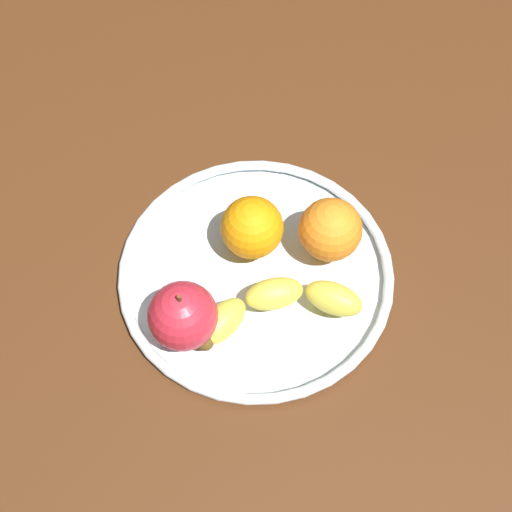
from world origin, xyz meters
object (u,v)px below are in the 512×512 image
object	(u,v)px
orange_center	(330,230)
orange_back_right	(249,228)
apple	(183,316)
banana	(273,306)
fruit_bowl	(256,273)

from	to	relation	value
orange_center	orange_back_right	bearing A→B (deg)	-9.18
apple	orange_center	bearing A→B (deg)	-153.73
banana	orange_back_right	size ratio (longest dim) A/B	2.77
banana	orange_back_right	world-z (taller)	orange_back_right
fruit_bowl	orange_center	xyz separation A→B (cm)	(-8.64, -1.93, 4.49)
apple	fruit_bowl	bearing A→B (deg)	-142.55
apple	orange_center	size ratio (longest dim) A/B	1.14
orange_back_right	orange_center	xyz separation A→B (cm)	(-9.01, 1.46, 0.03)
orange_center	fruit_bowl	bearing A→B (deg)	12.61
fruit_bowl	orange_back_right	world-z (taller)	orange_back_right
fruit_bowl	apple	bearing A→B (deg)	37.45
fruit_bowl	orange_back_right	distance (cm)	5.61
apple	orange_back_right	bearing A→B (deg)	-129.46
fruit_bowl	banana	world-z (taller)	banana
fruit_bowl	banana	xyz separation A→B (cm)	(-1.13, 5.72, 2.63)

